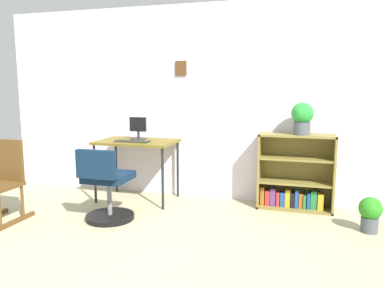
{
  "coord_description": "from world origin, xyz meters",
  "views": [
    {
      "loc": [
        1.39,
        -2.51,
        1.41
      ],
      "look_at": [
        0.32,
        1.18,
        0.83
      ],
      "focal_mm": 35.13,
      "sensor_mm": 36.0,
      "label": 1
    }
  ],
  "objects_px": {
    "rocking_chair": "(1,181)",
    "potted_plant_on_shelf": "(302,117)",
    "potted_plant_floor": "(370,213)",
    "keyboard": "(132,141)",
    "monitor": "(138,129)",
    "bookshelf_low": "(295,176)",
    "office_chair": "(107,189)",
    "desk": "(137,146)"
  },
  "relations": [
    {
      "from": "rocking_chair",
      "to": "potted_plant_floor",
      "type": "height_order",
      "value": "rocking_chair"
    },
    {
      "from": "bookshelf_low",
      "to": "potted_plant_on_shelf",
      "type": "height_order",
      "value": "potted_plant_on_shelf"
    },
    {
      "from": "desk",
      "to": "bookshelf_low",
      "type": "relative_size",
      "value": 1.09
    },
    {
      "from": "desk",
      "to": "potted_plant_floor",
      "type": "distance_m",
      "value": 2.71
    },
    {
      "from": "rocking_chair",
      "to": "bookshelf_low",
      "type": "bearing_deg",
      "value": 24.07
    },
    {
      "from": "potted_plant_floor",
      "to": "keyboard",
      "type": "bearing_deg",
      "value": 175.12
    },
    {
      "from": "potted_plant_on_shelf",
      "to": "office_chair",
      "type": "bearing_deg",
      "value": -153.88
    },
    {
      "from": "monitor",
      "to": "potted_plant_on_shelf",
      "type": "bearing_deg",
      "value": 1.58
    },
    {
      "from": "desk",
      "to": "rocking_chair",
      "type": "xyz_separation_m",
      "value": [
        -1.06,
        -1.11,
        -0.26
      ]
    },
    {
      "from": "desk",
      "to": "rocking_chair",
      "type": "bearing_deg",
      "value": -133.78
    },
    {
      "from": "monitor",
      "to": "office_chair",
      "type": "xyz_separation_m",
      "value": [
        0.03,
        -0.91,
        -0.54
      ]
    },
    {
      "from": "monitor",
      "to": "bookshelf_low",
      "type": "bearing_deg",
      "value": 3.26
    },
    {
      "from": "desk",
      "to": "office_chair",
      "type": "relative_size",
      "value": 1.21
    },
    {
      "from": "keyboard",
      "to": "rocking_chair",
      "type": "relative_size",
      "value": 0.49
    },
    {
      "from": "rocking_chair",
      "to": "potted_plant_floor",
      "type": "bearing_deg",
      "value": 11.46
    },
    {
      "from": "bookshelf_low",
      "to": "monitor",
      "type": "bearing_deg",
      "value": -176.74
    },
    {
      "from": "rocking_chair",
      "to": "potted_plant_on_shelf",
      "type": "xyz_separation_m",
      "value": [
        3.03,
        1.27,
        0.64
      ]
    },
    {
      "from": "keyboard",
      "to": "bookshelf_low",
      "type": "relative_size",
      "value": 0.48
    },
    {
      "from": "bookshelf_low",
      "to": "potted_plant_floor",
      "type": "height_order",
      "value": "bookshelf_low"
    },
    {
      "from": "monitor",
      "to": "keyboard",
      "type": "bearing_deg",
      "value": -82.85
    },
    {
      "from": "bookshelf_low",
      "to": "potted_plant_on_shelf",
      "type": "relative_size",
      "value": 2.42
    },
    {
      "from": "keyboard",
      "to": "potted_plant_on_shelf",
      "type": "relative_size",
      "value": 1.16
    },
    {
      "from": "potted_plant_on_shelf",
      "to": "desk",
      "type": "bearing_deg",
      "value": -175.25
    },
    {
      "from": "bookshelf_low",
      "to": "office_chair",
      "type": "bearing_deg",
      "value": -151.94
    },
    {
      "from": "rocking_chair",
      "to": "potted_plant_on_shelf",
      "type": "height_order",
      "value": "potted_plant_on_shelf"
    },
    {
      "from": "potted_plant_on_shelf",
      "to": "potted_plant_floor",
      "type": "height_order",
      "value": "potted_plant_on_shelf"
    },
    {
      "from": "rocking_chair",
      "to": "potted_plant_floor",
      "type": "xyz_separation_m",
      "value": [
        3.7,
        0.75,
        -0.24
      ]
    },
    {
      "from": "monitor",
      "to": "bookshelf_low",
      "type": "height_order",
      "value": "monitor"
    },
    {
      "from": "keyboard",
      "to": "potted_plant_floor",
      "type": "xyz_separation_m",
      "value": [
        2.64,
        -0.23,
        -0.57
      ]
    },
    {
      "from": "keyboard",
      "to": "potted_plant_on_shelf",
      "type": "bearing_deg",
      "value": 8.59
    },
    {
      "from": "desk",
      "to": "potted_plant_floor",
      "type": "bearing_deg",
      "value": -7.73
    },
    {
      "from": "potted_plant_on_shelf",
      "to": "bookshelf_low",
      "type": "bearing_deg",
      "value": 133.54
    },
    {
      "from": "potted_plant_on_shelf",
      "to": "potted_plant_floor",
      "type": "relative_size",
      "value": 1.03
    },
    {
      "from": "desk",
      "to": "potted_plant_on_shelf",
      "type": "distance_m",
      "value": 2.01
    },
    {
      "from": "keyboard",
      "to": "bookshelf_low",
      "type": "distance_m",
      "value": 1.98
    },
    {
      "from": "keyboard",
      "to": "potted_plant_on_shelf",
      "type": "xyz_separation_m",
      "value": [
        1.96,
        0.3,
        0.31
      ]
    },
    {
      "from": "office_chair",
      "to": "potted_plant_floor",
      "type": "relative_size",
      "value": 2.26
    },
    {
      "from": "rocking_chair",
      "to": "bookshelf_low",
      "type": "relative_size",
      "value": 0.98
    },
    {
      "from": "rocking_chair",
      "to": "bookshelf_low",
      "type": "height_order",
      "value": "bookshelf_low"
    },
    {
      "from": "monitor",
      "to": "keyboard",
      "type": "distance_m",
      "value": 0.27
    },
    {
      "from": "monitor",
      "to": "bookshelf_low",
      "type": "relative_size",
      "value": 0.32
    },
    {
      "from": "keyboard",
      "to": "rocking_chair",
      "type": "height_order",
      "value": "rocking_chair"
    }
  ]
}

